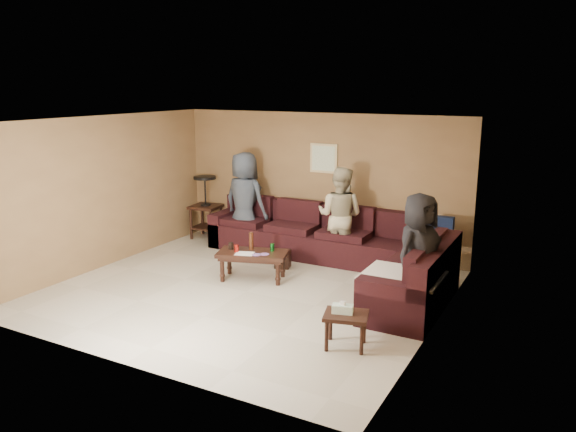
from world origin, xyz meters
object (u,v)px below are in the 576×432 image
(person_middle, at_px, (340,216))
(end_table_left, at_px, (206,206))
(coffee_table, at_px, (252,256))
(waste_bin, at_px, (283,259))
(person_right, at_px, (418,255))
(side_table_right, at_px, (345,318))
(sectional_sofa, at_px, (338,252))
(person_left, at_px, (245,201))

(person_middle, bearing_deg, end_table_left, -6.53)
(coffee_table, distance_m, person_middle, 1.71)
(end_table_left, bearing_deg, person_middle, -4.95)
(waste_bin, xyz_separation_m, person_right, (2.49, -0.87, 0.68))
(end_table_left, distance_m, waste_bin, 2.47)
(coffee_table, height_order, person_middle, person_middle)
(person_middle, relative_size, person_right, 1.01)
(coffee_table, bearing_deg, side_table_right, -34.22)
(end_table_left, xyz_separation_m, person_right, (4.73, -1.79, 0.17))
(sectional_sofa, xyz_separation_m, person_left, (-2.05, 0.43, 0.57))
(coffee_table, bearing_deg, person_middle, 58.18)
(side_table_right, relative_size, person_middle, 0.36)
(end_table_left, distance_m, person_right, 5.06)
(end_table_left, height_order, side_table_right, end_table_left)
(person_left, relative_size, person_right, 1.09)
(sectional_sofa, relative_size, person_right, 2.83)
(sectional_sofa, bearing_deg, person_middle, 109.67)
(waste_bin, relative_size, person_middle, 0.17)
(waste_bin, relative_size, person_right, 0.18)
(person_left, distance_m, person_right, 3.99)
(coffee_table, bearing_deg, person_right, -2.91)
(coffee_table, distance_m, end_table_left, 2.69)
(sectional_sofa, height_order, person_middle, person_middle)
(sectional_sofa, xyz_separation_m, waste_bin, (-0.88, -0.27, -0.18))
(person_middle, bearing_deg, coffee_table, 56.60)
(coffee_table, height_order, person_right, person_right)
(person_left, distance_m, person_middle, 1.91)
(side_table_right, bearing_deg, person_right, 71.28)
(end_table_left, xyz_separation_m, side_table_right, (4.28, -3.14, -0.28))
(person_right, bearing_deg, person_left, 86.52)
(coffee_table, height_order, person_left, person_left)
(coffee_table, distance_m, waste_bin, 0.79)
(waste_bin, bearing_deg, side_table_right, -47.41)
(side_table_right, bearing_deg, person_left, 137.81)
(side_table_right, xyz_separation_m, person_middle, (-1.30, 2.88, 0.47))
(person_left, relative_size, person_middle, 1.08)
(person_left, bearing_deg, side_table_right, 143.29)
(waste_bin, bearing_deg, end_table_left, 157.62)
(sectional_sofa, height_order, person_right, person_right)
(side_table_right, distance_m, waste_bin, 3.02)
(sectional_sofa, distance_m, coffee_table, 1.43)
(side_table_right, relative_size, person_right, 0.36)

